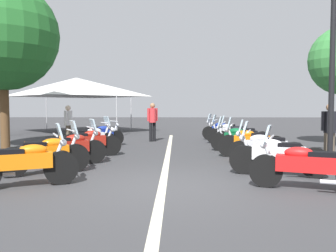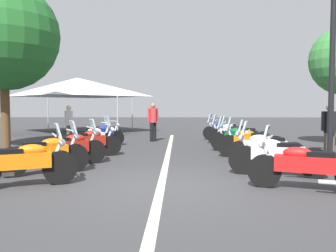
{
  "view_description": "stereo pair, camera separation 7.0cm",
  "coord_description": "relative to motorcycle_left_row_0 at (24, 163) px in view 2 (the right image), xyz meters",
  "views": [
    {
      "loc": [
        -6.77,
        -0.27,
        1.58
      ],
      "look_at": [
        4.64,
        0.0,
        0.91
      ],
      "focal_mm": 37.71,
      "sensor_mm": 36.0,
      "label": 1
    },
    {
      "loc": [
        -6.77,
        -0.34,
        1.58
      ],
      "look_at": [
        4.64,
        0.0,
        0.91
      ],
      "focal_mm": 37.71,
      "sensor_mm": 36.0,
      "label": 2
    }
  ],
  "objects": [
    {
      "name": "bystander_0",
      "position": [
        7.35,
        1.42,
        0.44
      ],
      "size": [
        0.53,
        0.32,
        1.58
      ],
      "rotation": [
        0.0,
        0.0,
        4.67
      ],
      "color": "brown",
      "rests_on": "ground_plane"
    },
    {
      "name": "motorcycle_right_row_1",
      "position": [
        1.24,
        -5.17,
        -0.0
      ],
      "size": [
        0.91,
        2.13,
        1.22
      ],
      "rotation": [
        0.0,
        0.0,
        1.28
      ],
      "color": "black",
      "rests_on": "ground_plane"
    },
    {
      "name": "motorcycle_right_row_0",
      "position": [
        -0.12,
        -5.33,
        -0.01
      ],
      "size": [
        0.99,
        2.09,
        1.21
      ],
      "rotation": [
        0.0,
        0.0,
        1.22
      ],
      "color": "black",
      "rests_on": "ground_plane"
    },
    {
      "name": "roadside_tree_0",
      "position": [
        5.95,
        3.3,
        3.6
      ],
      "size": [
        3.95,
        3.95,
        6.06
      ],
      "color": "brown",
      "rests_on": "ground_plane"
    },
    {
      "name": "bystander_2",
      "position": [
        3.39,
        -7.24,
        0.48
      ],
      "size": [
        0.32,
        0.52,
        1.63
      ],
      "rotation": [
        0.0,
        0.0,
        3.35
      ],
      "color": "brown",
      "rests_on": "ground_plane"
    },
    {
      "name": "ground_plane",
      "position": [
        0.12,
        -2.64,
        -0.48
      ],
      "size": [
        80.0,
        80.0,
        0.0
      ],
      "primitive_type": "plane",
      "color": "#38383A"
    },
    {
      "name": "bystander_1",
      "position": [
        8.76,
        -1.86,
        0.51
      ],
      "size": [
        0.35,
        0.44,
        1.68
      ],
      "rotation": [
        0.0,
        0.0,
        0.65
      ],
      "color": "black",
      "rests_on": "ground_plane"
    },
    {
      "name": "motorcycle_right_row_7",
      "position": [
        9.35,
        -5.06,
        -0.02
      ],
      "size": [
        0.96,
        1.99,
        1.2
      ],
      "rotation": [
        0.0,
        0.0,
        1.22
      ],
      "color": "black",
      "rests_on": "ground_plane"
    },
    {
      "name": "motorcycle_left_row_4",
      "position": [
        5.36,
        0.06,
        -0.02
      ],
      "size": [
        1.28,
        1.69,
        1.2
      ],
      "rotation": [
        0.0,
        0.0,
        -0.94
      ],
      "color": "black",
      "rests_on": "ground_plane"
    },
    {
      "name": "traffic_cone_1",
      "position": [
        2.81,
        1.23,
        -0.19
      ],
      "size": [
        0.36,
        0.36,
        0.61
      ],
      "color": "orange",
      "rests_on": "ground_plane"
    },
    {
      "name": "event_tent",
      "position": [
        13.97,
        2.96,
        2.17
      ],
      "size": [
        6.33,
        6.33,
        3.2
      ],
      "color": "white",
      "rests_on": "ground_plane"
    },
    {
      "name": "motorcycle_left_row_2",
      "position": [
        2.53,
        -0.1,
        -0.01
      ],
      "size": [
        1.11,
        1.81,
        1.21
      ],
      "rotation": [
        0.0,
        0.0,
        -1.06
      ],
      "color": "black",
      "rests_on": "ground_plane"
    },
    {
      "name": "motorcycle_left_row_0",
      "position": [
        0.0,
        0.0,
        0.0
      ],
      "size": [
        1.04,
        1.94,
        1.23
      ],
      "rotation": [
        0.0,
        0.0,
        -1.13
      ],
      "color": "black",
      "rests_on": "ground_plane"
    },
    {
      "name": "motorcycle_right_row_2",
      "position": [
        2.75,
        -5.29,
        -0.02
      ],
      "size": [
        0.8,
        2.0,
        1.2
      ],
      "rotation": [
        0.0,
        0.0,
        1.35
      ],
      "color": "black",
      "rests_on": "ground_plane"
    },
    {
      "name": "street_lamp_twin_globe",
      "position": [
        2.49,
        -6.88,
        2.78
      ],
      "size": [
        0.32,
        1.22,
        4.75
      ],
      "color": "black",
      "rests_on": "ground_plane"
    },
    {
      "name": "lane_centre_stripe",
      "position": [
        3.96,
        -2.64,
        -0.47
      ],
      "size": [
        15.95,
        0.16,
        0.01
      ],
      "primitive_type": "cube",
      "color": "beige",
      "rests_on": "ground_plane"
    },
    {
      "name": "motorcycle_right_row_5",
      "position": [
        6.53,
        -5.34,
        -0.02
      ],
      "size": [
        0.75,
        2.09,
        1.2
      ],
      "rotation": [
        0.0,
        0.0,
        1.41
      ],
      "color": "black",
      "rests_on": "ground_plane"
    },
    {
      "name": "motorcycle_left_row_5",
      "position": [
        6.72,
        0.03,
        -0.03
      ],
      "size": [
        1.31,
        1.74,
        0.98
      ],
      "rotation": [
        0.0,
        0.0,
        -0.95
      ],
      "color": "black",
      "rests_on": "ground_plane"
    },
    {
      "name": "motorcycle_left_row_3",
      "position": [
        4.06,
        -0.17,
        -0.02
      ],
      "size": [
        1.04,
        2.03,
        1.0
      ],
      "rotation": [
        0.0,
        0.0,
        -1.17
      ],
      "color": "black",
      "rests_on": "ground_plane"
    },
    {
      "name": "motorcycle_left_row_1",
      "position": [
        1.29,
        0.06,
        -0.0
      ],
      "size": [
        1.14,
        1.82,
        1.22
      ],
      "rotation": [
        0.0,
        0.0,
        -1.04
      ],
      "color": "black",
      "rests_on": "ground_plane"
    },
    {
      "name": "motorcycle_right_row_3",
      "position": [
        4.02,
        -5.17,
        0.0
      ],
      "size": [
        0.84,
        2.03,
        1.23
      ],
      "rotation": [
        0.0,
        0.0,
        1.32
      ],
      "color": "black",
      "rests_on": "ground_plane"
    },
    {
      "name": "motorcycle_right_row_6",
      "position": [
        7.89,
        -5.15,
        -0.01
      ],
      "size": [
        0.89,
        2.05,
        1.2
      ],
      "rotation": [
        0.0,
        0.0,
        1.29
      ],
      "color": "black",
      "rests_on": "ground_plane"
    },
    {
      "name": "motorcycle_right_row_4",
      "position": [
        5.41,
        -5.1,
        -0.02
      ],
      "size": [
        0.91,
        2.07,
        1.2
      ],
      "rotation": [
        0.0,
        0.0,
        1.27
      ],
      "color": "black",
      "rests_on": "ground_plane"
    }
  ]
}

